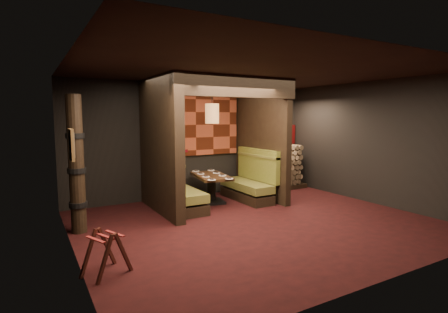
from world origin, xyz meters
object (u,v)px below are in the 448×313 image
Objects in this scene: booth_bench_right at (250,183)px; luggage_rack at (106,251)px; booth_bench_left at (178,192)px; firewood_stack at (276,167)px; dining_table at (211,185)px; totem_column at (76,165)px; pendant_lamp at (212,114)px.

booth_bench_right is 4.62m from luggage_rack.
firewood_stack reaches higher than booth_bench_left.
firewood_stack reaches higher than booth_bench_right.
luggage_rack is at bearing -137.94° from dining_table.
totem_column is at bearing -166.61° from dining_table.
booth_bench_right reaches higher than luggage_rack.
booth_bench_left is 1.93m from pendant_lamp.
booth_bench_right is 1.54m from firewood_stack.
totem_column reaches higher than booth_bench_left.
dining_table is at bearing 10.21° from booth_bench_left.
totem_column reaches higher than firewood_stack.
firewood_stack is (5.33, 1.25, -0.57)m from totem_column.
dining_table is 1.39× the size of pendant_lamp.
totem_column is at bearing -165.25° from booth_bench_left.
firewood_stack is (2.33, 0.54, 0.18)m from dining_table.
dining_table is 3.94m from luggage_rack.
firewood_stack is at bearing 31.11° from luggage_rack.
firewood_stack is (2.33, 0.59, -1.48)m from pendant_lamp.
booth_bench_right is 0.99m from dining_table.
luggage_rack is 2.12m from totem_column.
booth_bench_right is at bearing -9.53° from dining_table.
booth_bench_right is 1.96m from pendant_lamp.
totem_column is at bearing 92.38° from luggage_rack.
booth_bench_left is at bearing -172.86° from pendant_lamp.
booth_bench_right is 1.63× the size of pendant_lamp.
booth_bench_right is 4.10m from totem_column.
firewood_stack is at bearing 12.17° from booth_bench_left.
dining_table is at bearing -167.07° from firewood_stack.
booth_bench_left is 0.67× the size of totem_column.
pendant_lamp is at bearing 7.14° from booth_bench_left.
luggage_rack is at bearing -148.89° from firewood_stack.
dining_table is 2.40m from firewood_stack.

